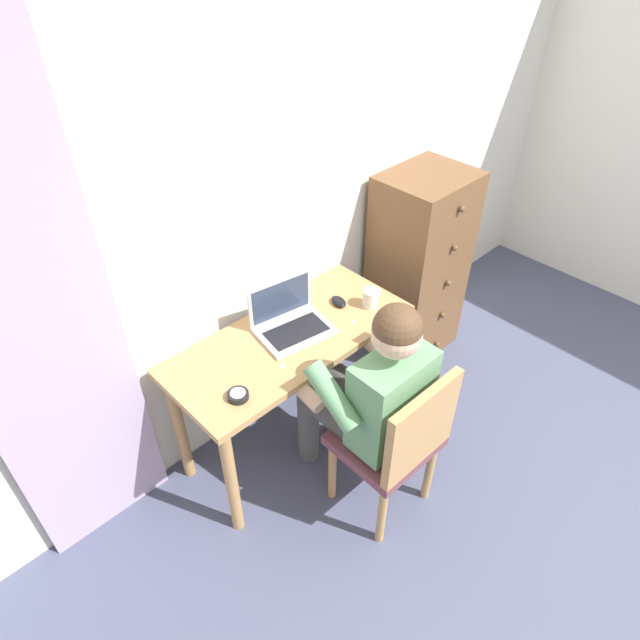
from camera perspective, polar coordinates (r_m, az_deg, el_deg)
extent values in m
cube|color=silver|center=(2.75, -1.34, 13.89)|extent=(4.80, 0.05, 2.50)
cube|color=#B29EBC|center=(2.21, -26.99, -2.01)|extent=(0.58, 0.03, 2.24)
cube|color=tan|center=(2.59, -3.13, -1.98)|extent=(1.21, 0.53, 0.03)
cylinder|color=tan|center=(2.54, -9.23, -16.27)|extent=(0.06, 0.06, 0.71)
cylinder|color=tan|center=(3.03, 7.52, -4.34)|extent=(0.06, 0.06, 0.71)
cylinder|color=tan|center=(2.77, -14.43, -10.89)|extent=(0.06, 0.06, 0.71)
cylinder|color=tan|center=(3.23, 1.93, -0.75)|extent=(0.06, 0.06, 0.71)
cube|color=brown|center=(3.35, 10.15, 5.40)|extent=(0.51, 0.42, 1.19)
sphere|color=brown|center=(3.54, 12.12, -2.49)|extent=(0.04, 0.04, 0.04)
sphere|color=brown|center=(3.39, 12.65, 0.51)|extent=(0.04, 0.04, 0.04)
sphere|color=brown|center=(3.25, 13.23, 3.77)|extent=(0.04, 0.04, 0.04)
sphere|color=brown|center=(3.13, 13.87, 7.32)|extent=(0.04, 0.04, 0.04)
sphere|color=brown|center=(3.01, 14.56, 11.15)|extent=(0.04, 0.04, 0.04)
cube|color=brown|center=(2.56, 6.73, -12.31)|extent=(0.43, 0.41, 0.05)
cube|color=tan|center=(2.31, 10.55, -11.14)|extent=(0.42, 0.05, 0.42)
cylinder|color=tan|center=(2.88, 6.27, -11.54)|extent=(0.04, 0.04, 0.41)
cylinder|color=tan|center=(2.73, 1.29, -15.39)|extent=(0.04, 0.04, 0.41)
cylinder|color=tan|center=(2.77, 11.34, -15.15)|extent=(0.04, 0.04, 0.41)
cylinder|color=tan|center=(2.61, 6.47, -19.49)|extent=(0.04, 0.04, 0.41)
cylinder|color=#4C4C4C|center=(2.66, 4.55, -8.00)|extent=(0.15, 0.40, 0.14)
cylinder|color=#4C4C4C|center=(2.57, 1.74, -10.03)|extent=(0.15, 0.40, 0.14)
cylinder|color=#4C4C4C|center=(2.93, 1.44, -9.12)|extent=(0.11, 0.11, 0.48)
cylinder|color=#4C4C4C|center=(2.85, -1.22, -10.96)|extent=(0.11, 0.11, 0.48)
cube|color=#609366|center=(2.34, 7.41, -8.26)|extent=(0.36, 0.21, 0.46)
cylinder|color=#609366|center=(2.47, 8.68, -2.74)|extent=(0.10, 0.30, 0.25)
cylinder|color=#609366|center=(2.23, 1.29, -7.93)|extent=(0.10, 0.30, 0.25)
cylinder|color=#DBAD8E|center=(2.63, 5.15, -2.34)|extent=(0.08, 0.27, 0.11)
cylinder|color=#DBAD8E|center=(2.41, -2.08, -7.08)|extent=(0.08, 0.27, 0.11)
sphere|color=#DBAD8E|center=(2.10, 8.01, -1.45)|extent=(0.20, 0.20, 0.20)
sphere|color=#513823|center=(2.08, 8.08, -0.83)|extent=(0.20, 0.20, 0.20)
cube|color=#B7BABF|center=(2.59, -2.60, -1.21)|extent=(0.38, 0.29, 0.02)
cube|color=black|center=(2.57, -2.49, -1.15)|extent=(0.31, 0.20, 0.00)
cube|color=#B7BABF|center=(2.60, -4.15, 2.27)|extent=(0.34, 0.07, 0.22)
cube|color=#2D3851|center=(2.59, -4.08, 2.20)|extent=(0.30, 0.05, 0.18)
ellipsoid|color=black|center=(2.76, 1.96, 1.94)|extent=(0.08, 0.11, 0.03)
cylinder|color=black|center=(2.31, -8.54, -7.79)|extent=(0.09, 0.09, 0.03)
cylinder|color=silver|center=(2.30, -8.58, -7.53)|extent=(0.06, 0.06, 0.00)
cylinder|color=silver|center=(2.74, 5.29, 2.27)|extent=(0.08, 0.08, 0.09)
torus|color=silver|center=(2.77, 6.01, 2.80)|extent=(0.06, 0.01, 0.06)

